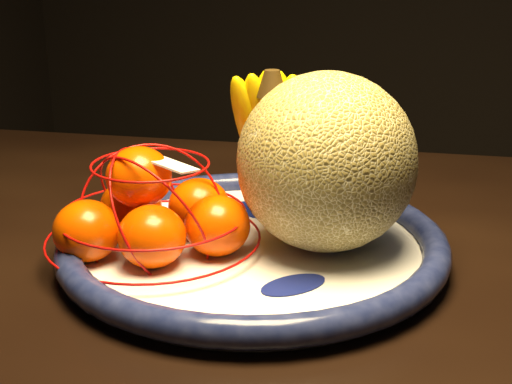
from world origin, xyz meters
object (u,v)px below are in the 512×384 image
(dining_table, at_px, (426,359))
(cantaloupe, at_px, (326,162))
(banana_bunch, at_px, (275,136))
(mandarin_bag, at_px, (154,214))
(fruit_bowl, at_px, (253,244))

(dining_table, xyz_separation_m, cantaloupe, (-0.11, 0.02, 0.19))
(cantaloupe, distance_m, banana_bunch, 0.10)
(cantaloupe, height_order, mandarin_bag, cantaloupe)
(dining_table, relative_size, fruit_bowl, 4.19)
(dining_table, bearing_deg, mandarin_bag, -178.64)
(dining_table, bearing_deg, cantaloupe, 162.30)
(banana_bunch, bearing_deg, cantaloupe, -53.79)
(banana_bunch, height_order, mandarin_bag, banana_bunch)
(dining_table, distance_m, fruit_bowl, 0.21)
(dining_table, distance_m, banana_bunch, 0.29)
(dining_table, height_order, fruit_bowl, fruit_bowl)
(cantaloupe, bearing_deg, banana_bunch, 137.48)
(cantaloupe, bearing_deg, dining_table, -10.19)
(banana_bunch, bearing_deg, dining_table, -36.61)
(fruit_bowl, distance_m, banana_bunch, 0.13)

